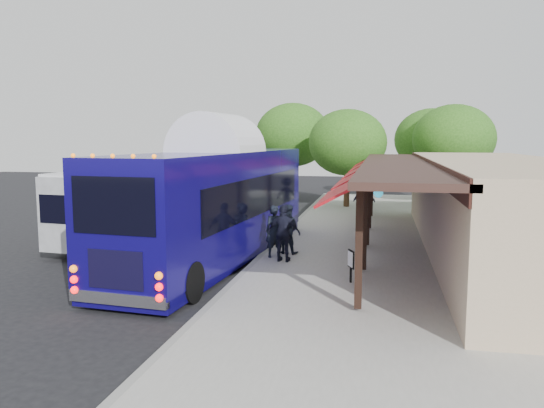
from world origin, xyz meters
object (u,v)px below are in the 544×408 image
Objects in this scene: ped_a at (275,231)px; sign_board at (351,261)px; ped_b at (287,229)px; ped_c at (284,233)px; coach_bus at (218,198)px; ped_d at (364,196)px; city_bus at (153,198)px.

ped_a is 1.91× the size of sign_board.
ped_a is 0.77m from ped_b.
ped_c is 2.03× the size of sign_board.
coach_bus is at bearing 32.03° from ped_b.
ped_c reaches higher than sign_board.
coach_bus is at bearing 127.20° from sign_board.
ped_b is at bearing 101.09° from sign_board.
coach_bus is at bearing -4.22° from ped_c.
ped_a is 4.07m from sign_board.
ped_c is 13.05m from ped_d.
sign_board is (2.42, -2.28, -0.33)m from ped_c.
ped_c reaches higher than ped_b.
coach_bus is 13.39m from ped_d.
city_bus is 7.44m from ped_b.
ped_a is 0.75m from ped_c.
ped_b is at bearing 85.79° from ped_d.
coach_bus is 2.37m from ped_a.
ped_d reaches higher than ped_b.
coach_bus is 6.70× the size of ped_c.
sign_board is (2.86, -2.89, -0.27)m from ped_a.
city_bus is at bearing -14.62° from ped_b.
ped_d is (2.75, 12.24, 0.03)m from ped_a.
ped_a is at bearing 110.45° from sign_board.
ped_c is 1.02× the size of ped_d.
ped_b is at bearing -19.64° from city_bus.
coach_bus is 5.77m from sign_board.
coach_bus is 6.86× the size of ped_d.
ped_c is (0.13, -1.31, 0.07)m from ped_b.
ped_a is 0.94× the size of ped_c.
ped_b is (2.36, 0.92, -1.18)m from coach_bus.
ped_d is at bearing -95.42° from ped_c.
city_bus is at bearing 125.80° from ped_a.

